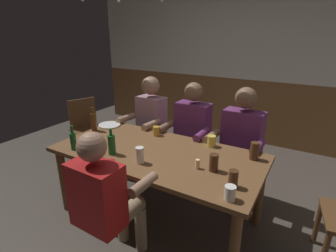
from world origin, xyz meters
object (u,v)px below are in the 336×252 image
person_1 (190,131)px  pint_glass_2 (156,131)px  pint_glass_4 (254,151)px  pint_glass_5 (233,179)px  bottle_0 (73,140)px  person_0 (148,123)px  person_3 (105,197)px  bottle_1 (94,121)px  plate_0 (109,125)px  table_candle (197,164)px  pint_glass_1 (212,141)px  person_2 (240,141)px  chair_empty_near_left (87,128)px  bottle_2 (112,144)px  dining_table (157,160)px  pint_glass_3 (230,193)px  condiment_caddy (94,143)px  pint_glass_6 (214,163)px  pint_glass_0 (140,155)px

person_1 → pint_glass_2: bearing=59.7°
pint_glass_4 → pint_glass_5: size_ratio=1.19×
bottle_0 → pint_glass_4: bottle_0 is taller
person_0 → person_3: bearing=118.1°
person_3 → bottle_1: 1.23m
plate_0 → pint_glass_4: size_ratio=1.65×
table_candle → pint_glass_1: pint_glass_1 is taller
pint_glass_1 → pint_glass_5: (0.40, -0.59, 0.01)m
person_0 → pint_glass_4: (1.41, -0.40, 0.11)m
person_2 → pint_glass_2: person_2 is taller
chair_empty_near_left → bottle_0: (0.90, -0.97, 0.35)m
bottle_1 → plate_0: bearing=79.2°
person_0 → bottle_2: size_ratio=5.21×
dining_table → pint_glass_3: bearing=-24.7°
person_1 → condiment_caddy: 1.10m
person_0 → bottle_0: size_ratio=5.32×
pint_glass_3 → pint_glass_4: pint_glass_4 is taller
condiment_caddy → bottle_1: bottle_1 is taller
person_1 → person_2: (0.58, 0.00, 0.01)m
person_1 → bottle_0: person_1 is taller
table_candle → person_3: bearing=-127.8°
person_1 → bottle_1: 1.11m
plate_0 → bottle_1: bearing=-100.8°
pint_glass_5 → pint_glass_6: (-0.21, 0.15, 0.01)m
person_1 → bottle_1: size_ratio=4.65×
person_3 → pint_glass_3: 0.90m
pint_glass_2 → pint_glass_6: 0.91m
bottle_2 → pint_glass_6: bottle_2 is taller
dining_table → bottle_2: (-0.32, -0.25, 0.19)m
bottle_1 → pint_glass_5: bearing=-10.7°
chair_empty_near_left → pint_glass_0: chair_empty_near_left is taller
person_3 → pint_glass_2: person_3 is taller
table_candle → plate_0: table_candle is taller
person_2 → pint_glass_0: 1.14m
pint_glass_4 → pint_glass_5: bearing=-92.6°
person_0 → pint_glass_4: person_0 is taller
plate_0 → pint_glass_5: bearing=-17.5°
pint_glass_4 → pint_glass_5: pint_glass_4 is taller
pint_glass_3 → pint_glass_1: bearing=119.8°
person_0 → pint_glass_6: bearing=152.1°
bottle_1 → pint_glass_6: bottle_1 is taller
person_2 → pint_glass_5: bearing=106.8°
pint_glass_5 → pint_glass_6: 0.25m
person_0 → pint_glass_6: size_ratio=8.77×
chair_empty_near_left → person_2: bearing=113.6°
person_3 → pint_glass_4: size_ratio=7.49×
person_2 → pint_glass_1: bearing=65.8°
pint_glass_2 → chair_empty_near_left: bearing=168.9°
chair_empty_near_left → bottle_2: size_ratio=3.60×
bottle_1 → pint_glass_3: size_ratio=2.65×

